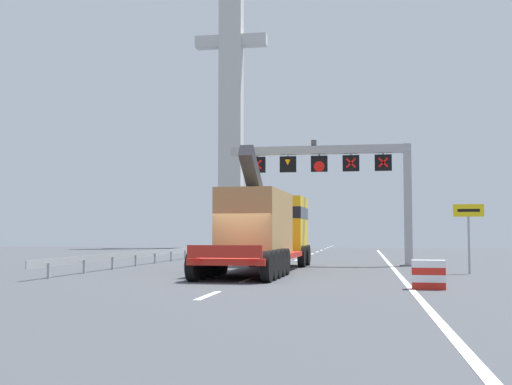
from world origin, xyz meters
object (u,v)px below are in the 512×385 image
object	(u,v)px
crash_barrier_striped	(428,275)
bridge_pylon_distant	(231,78)
exit_sign_yellow	(469,222)
overhead_lane_gantry	(343,169)
heavy_haul_truck_red	(266,228)

from	to	relation	value
crash_barrier_striped	bridge_pylon_distant	bearing A→B (deg)	107.49
exit_sign_yellow	crash_barrier_striped	distance (m)	8.73
exit_sign_yellow	crash_barrier_striped	size ratio (longest dim) A/B	2.91
overhead_lane_gantry	bridge_pylon_distant	size ratio (longest dim) A/B	0.24
heavy_haul_truck_red	crash_barrier_striped	xyz separation A→B (m)	(6.46, -9.33, -1.54)
bridge_pylon_distant	heavy_haul_truck_red	bearing A→B (deg)	-76.41
crash_barrier_striped	overhead_lane_gantry	bearing A→B (deg)	101.82
exit_sign_yellow	crash_barrier_striped	xyz separation A→B (m)	(-2.50, -8.18, -1.76)
overhead_lane_gantry	heavy_haul_truck_red	world-z (taller)	overhead_lane_gantry
exit_sign_yellow	bridge_pylon_distant	world-z (taller)	bridge_pylon_distant
overhead_lane_gantry	crash_barrier_striped	bearing A→B (deg)	-78.18
heavy_haul_truck_red	bridge_pylon_distant	distance (m)	52.89
exit_sign_yellow	heavy_haul_truck_red	bearing A→B (deg)	172.68
overhead_lane_gantry	heavy_haul_truck_red	distance (m)	6.95
exit_sign_yellow	bridge_pylon_distant	distance (m)	56.47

